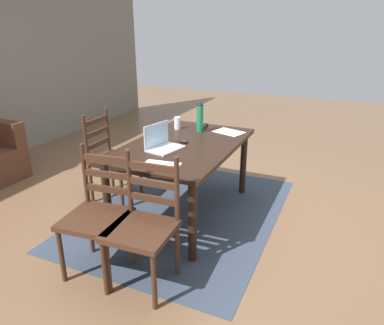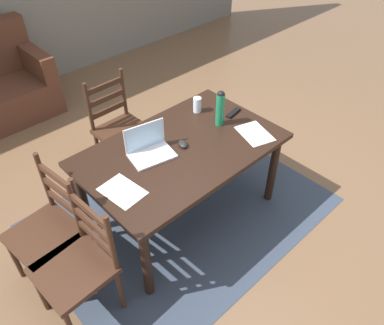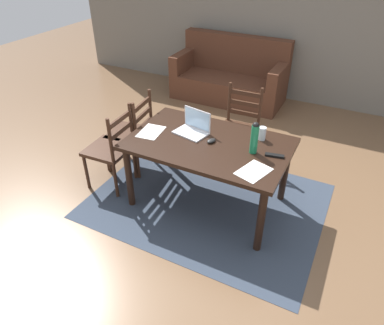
% 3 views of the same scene
% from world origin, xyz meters
% --- Properties ---
extents(ground_plane, '(14.00, 14.00, 0.00)m').
position_xyz_m(ground_plane, '(0.00, 0.00, 0.00)').
color(ground_plane, brown).
extents(area_rug, '(2.37, 1.80, 0.01)m').
position_xyz_m(area_rug, '(0.00, 0.00, 0.00)').
color(area_rug, '#333D4C').
rests_on(area_rug, ground).
extents(dining_table, '(1.54, 0.97, 0.74)m').
position_xyz_m(dining_table, '(0.00, 0.00, 0.65)').
color(dining_table, black).
rests_on(dining_table, ground).
extents(chair_left_far, '(0.49, 0.49, 0.95)m').
position_xyz_m(chair_left_far, '(-1.06, 0.20, 0.46)').
color(chair_left_far, '#3D2316').
rests_on(chair_left_far, ground).
extents(chair_far_head, '(0.45, 0.45, 0.95)m').
position_xyz_m(chair_far_head, '(-0.00, 0.85, 0.46)').
color(chair_far_head, '#3D2316').
rests_on(chair_far_head, ground).
extents(chair_left_near, '(0.46, 0.46, 0.95)m').
position_xyz_m(chair_left_near, '(-1.06, -0.19, 0.46)').
color(chair_left_near, '#3D2316').
rests_on(chair_left_near, ground).
extents(laptop, '(0.36, 0.28, 0.23)m').
position_xyz_m(laptop, '(-0.22, 0.11, 0.79)').
color(laptop, silver).
rests_on(laptop, dining_table).
extents(water_bottle, '(0.07, 0.07, 0.31)m').
position_xyz_m(water_bottle, '(0.44, 0.02, 0.89)').
color(water_bottle, '#197247').
rests_on(water_bottle, dining_table).
extents(drinking_glass, '(0.07, 0.07, 0.13)m').
position_xyz_m(drinking_glass, '(0.44, 0.28, 0.80)').
color(drinking_glass, silver).
rests_on(drinking_glass, dining_table).
extents(computer_mouse, '(0.09, 0.11, 0.03)m').
position_xyz_m(computer_mouse, '(0.02, 0.01, 0.75)').
color(computer_mouse, black).
rests_on(computer_mouse, dining_table).
extents(tv_remote, '(0.18, 0.07, 0.02)m').
position_xyz_m(tv_remote, '(0.63, 0.04, 0.75)').
color(tv_remote, black).
rests_on(tv_remote, dining_table).
extents(paper_stack_left, '(0.29, 0.35, 0.00)m').
position_xyz_m(paper_stack_left, '(0.54, -0.27, 0.74)').
color(paper_stack_left, white).
rests_on(paper_stack_left, dining_table).
extents(paper_stack_right, '(0.24, 0.32, 0.00)m').
position_xyz_m(paper_stack_right, '(-0.60, -0.08, 0.74)').
color(paper_stack_right, white).
rests_on(paper_stack_right, dining_table).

